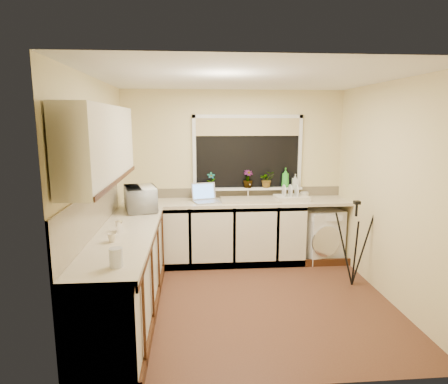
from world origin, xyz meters
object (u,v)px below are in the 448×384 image
laptop (205,197)px  steel_jar (119,226)px  kettle (138,206)px  plant_c (248,179)px  microwave (141,199)px  soap_bottle_clear (295,181)px  dish_rack (292,198)px  plant_d (267,179)px  cup_back (304,195)px  tripod (354,244)px  glass_jug (116,258)px  washing_machine (320,234)px  plant_a (211,180)px  soap_bottle_green (285,178)px  cup_left (112,238)px

laptop → steel_jar: size_ratio=3.77×
kettle → plant_c: size_ratio=0.78×
microwave → soap_bottle_clear: (2.16, 0.68, 0.10)m
dish_rack → microwave: microwave is taller
plant_d → cup_back: 0.59m
tripod → glass_jug: tripod is taller
laptop → plant_d: 0.96m
washing_machine → tripod: tripod is taller
laptop → microwave: (-0.83, -0.46, 0.08)m
dish_rack → tripod: 1.13m
tripod → plant_a: plant_a is taller
steel_jar → cup_back: (2.36, 1.48, -0.00)m
laptop → glass_jug: laptop is taller
dish_rack → microwave: 2.10m
soap_bottle_green → cup_left: soap_bottle_green is taller
steel_jar → plant_d: size_ratio=0.46×
dish_rack → glass_jug: bearing=-135.2°
plant_a → soap_bottle_clear: (1.23, -0.03, -0.02)m
steel_jar → plant_d: plant_d is taller
plant_d → soap_bottle_green: 0.28m
soap_bottle_clear → plant_a: bearing=178.6°
glass_jug → steel_jar: 0.99m
soap_bottle_clear → cup_left: (-2.26, -1.97, -0.21)m
dish_rack → soap_bottle_clear: 0.33m
dish_rack → plant_a: size_ratio=1.96×
washing_machine → plant_c: plant_c is taller
soap_bottle_green → glass_jug: bearing=-126.7°
kettle → soap_bottle_green: size_ratio=0.71×
washing_machine → plant_d: size_ratio=3.13×
tripod → steel_jar: bearing=177.8°
glass_jug → kettle: bearing=92.1°
tripod → soap_bottle_clear: bearing=99.4°
kettle → steel_jar: 0.77m
dish_rack → tripod: size_ratio=0.42×
laptop → dish_rack: 1.22m
steel_jar → cup_left: steel_jar is taller
plant_d → soap_bottle_clear: size_ratio=1.24×
plant_d → tripod: bearing=-52.1°
plant_d → cup_left: (-1.84, -1.98, -0.23)m
washing_machine → plant_d: (-0.76, 0.20, 0.79)m
washing_machine → dish_rack: size_ratio=1.67×
soap_bottle_clear → cup_left: soap_bottle_clear is taller
washing_machine → plant_c: 1.33m
kettle → plant_d: 1.96m
kettle → soap_bottle_clear: bearing=21.8°
cup_left → glass_jug: bearing=-76.1°
kettle → plant_d: bearing=26.6°
plant_a → laptop: bearing=-111.2°
microwave → cup_left: bearing=160.9°
steel_jar → dish_rack: bearing=33.0°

